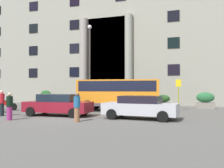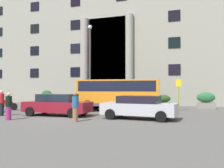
{
  "view_description": "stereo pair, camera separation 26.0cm",
  "coord_description": "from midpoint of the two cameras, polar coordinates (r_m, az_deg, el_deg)",
  "views": [
    {
      "loc": [
        7.38,
        -13.39,
        1.84
      ],
      "look_at": [
        1.02,
        6.49,
        2.22
      ],
      "focal_mm": 38.61,
      "sensor_mm": 36.0,
      "label": 1
    },
    {
      "loc": [
        7.62,
        -13.31,
        1.84
      ],
      "look_at": [
        1.02,
        6.49,
        2.22
      ],
      "focal_mm": 38.61,
      "sensor_mm": 36.0,
      "label": 2
    }
  ],
  "objects": [
    {
      "name": "parked_sedan_second",
      "position": [
        16.65,
        -13.1,
        -4.78
      ],
      "size": [
        4.56,
        2.0,
        1.46
      ],
      "rotation": [
        0.0,
        0.0,
        0.02
      ],
      "color": "maroon",
      "rests_on": "ground_plane"
    },
    {
      "name": "ground_plane",
      "position": [
        15.43,
        -11.63,
        -8.1
      ],
      "size": [
        80.0,
        64.0,
        0.12
      ],
      "primitive_type": "cube",
      "color": "#55524F"
    },
    {
      "name": "hedge_planter_east",
      "position": [
        24.18,
        11.57,
        -4.0
      ],
      "size": [
        1.52,
        0.84,
        1.22
      ],
      "color": "slate",
      "rests_on": "ground_plane"
    },
    {
      "name": "hedge_planter_far_east",
      "position": [
        28.95,
        -15.66,
        -3.11
      ],
      "size": [
        1.41,
        0.81,
        1.62
      ],
      "color": "gray",
      "rests_on": "ground_plane"
    },
    {
      "name": "parked_coupe_end",
      "position": [
        14.65,
        6.22,
        -5.4
      ],
      "size": [
        4.55,
        2.29,
        1.4
      ],
      "rotation": [
        0.0,
        0.0,
        -0.08
      ],
      "color": "#B5B5BC",
      "rests_on": "ground_plane"
    },
    {
      "name": "hedge_planter_entrance_left",
      "position": [
        23.53,
        20.93,
        -3.71
      ],
      "size": [
        1.64,
        0.88,
        1.49
      ],
      "color": "gray",
      "rests_on": "ground_plane"
    },
    {
      "name": "lamppost_plaza_centre",
      "position": [
        23.93,
        -5.65,
        5.79
      ],
      "size": [
        0.4,
        0.4,
        8.11
      ],
      "color": "#3D3936",
      "rests_on": "ground_plane"
    },
    {
      "name": "orange_minibus",
      "position": [
        19.67,
        1.24,
        -1.95
      ],
      "size": [
        6.74,
        3.18,
        2.54
      ],
      "rotation": [
        0.0,
        0.0,
        0.11
      ],
      "color": "orange",
      "rests_on": "ground_plane"
    },
    {
      "name": "pedestrian_man_crossing",
      "position": [
        13.49,
        -8.85,
        -5.43
      ],
      "size": [
        0.36,
        0.36,
        1.61
      ],
      "rotation": [
        0.0,
        0.0,
        0.69
      ],
      "color": "#905E3F",
      "rests_on": "ground_plane"
    },
    {
      "name": "scooter_by_planter",
      "position": [
        22.39,
        -23.99,
        -4.51
      ],
      "size": [
        1.96,
        0.55,
        0.89
      ],
      "rotation": [
        0.0,
        0.0,
        0.01
      ],
      "color": "black",
      "rests_on": "ground_plane"
    },
    {
      "name": "motorcycle_far_end",
      "position": [
        18.87,
        -11.59,
        -5.24
      ],
      "size": [
        1.98,
        0.55,
        0.89
      ],
      "rotation": [
        0.0,
        0.0,
        0.12
      ],
      "color": "black",
      "rests_on": "ground_plane"
    },
    {
      "name": "pedestrian_man_red_shirt",
      "position": [
        15.26,
        -23.55,
        -4.87
      ],
      "size": [
        0.36,
        0.36,
        1.6
      ],
      "rotation": [
        0.0,
        0.0,
        0.63
      ],
      "color": "#97276C",
      "rests_on": "ground_plane"
    },
    {
      "name": "bus_stop_sign",
      "position": [
        20.89,
        15.13,
        -1.66
      ],
      "size": [
        0.44,
        0.08,
        2.59
      ],
      "color": "#959E15",
      "rests_on": "ground_plane"
    },
    {
      "name": "office_building_facade",
      "position": [
        32.47,
        4.02,
        11.19
      ],
      "size": [
        43.93,
        9.69,
        17.46
      ],
      "color": "gray",
      "rests_on": "ground_plane"
    },
    {
      "name": "hedge_planter_west",
      "position": [
        24.78,
        1.27,
        -3.63
      ],
      "size": [
        1.57,
        0.95,
        1.5
      ],
      "color": "#646758",
      "rests_on": "ground_plane"
    },
    {
      "name": "pedestrian_woman_dark_dress",
      "position": [
        17.82,
        -25.06,
        -4.08
      ],
      "size": [
        0.36,
        0.36,
        1.72
      ],
      "rotation": [
        0.0,
        0.0,
        0.15
      ],
      "color": "black",
      "rests_on": "ground_plane"
    },
    {
      "name": "hedge_planter_entrance_right",
      "position": [
        25.84,
        -5.42,
        -3.77
      ],
      "size": [
        1.67,
        0.79,
        1.27
      ],
      "color": "#6D665A",
      "rests_on": "ground_plane"
    }
  ]
}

